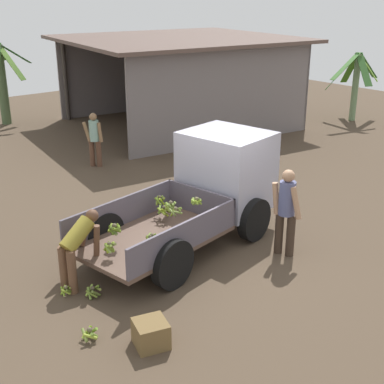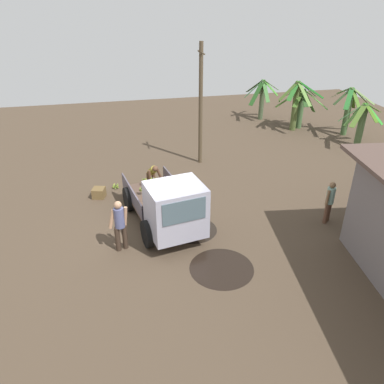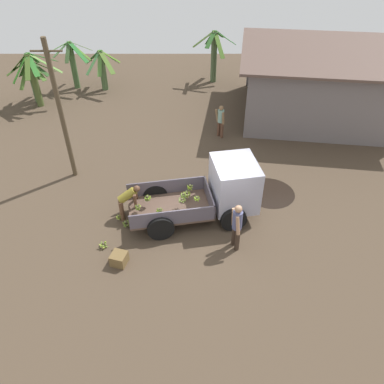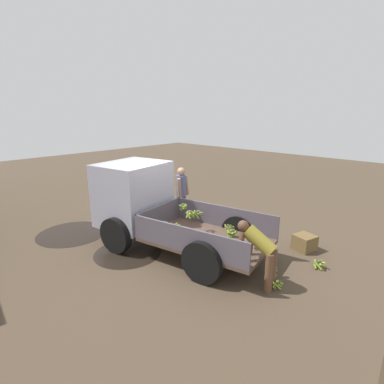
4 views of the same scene
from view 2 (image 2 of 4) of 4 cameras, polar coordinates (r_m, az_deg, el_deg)
ground at (r=12.93m, az=-5.36°, el=-6.05°), size 36.00×36.00×0.00m
mud_patch_0 at (r=11.37m, az=4.52°, el=-11.50°), size 1.92×1.92×0.01m
mud_patch_1 at (r=12.97m, az=0.18°, el=-5.78°), size 1.64×1.64×0.01m
cargo_truck at (r=12.11m, az=-3.21°, el=-2.43°), size 4.64×2.58×2.09m
utility_pole at (r=17.22m, az=1.33°, el=13.17°), size 1.07×0.18×5.46m
banana_palm_0 at (r=22.98m, az=15.53°, el=12.78°), size 2.74×2.38×2.86m
banana_palm_1 at (r=21.66m, az=24.41°, el=9.51°), size 1.97×2.36×2.28m
banana_palm_3 at (r=23.51m, az=16.26°, el=12.29°), size 2.22×2.97×2.35m
banana_palm_4 at (r=23.10m, az=22.69°, el=11.48°), size 2.40×2.30×2.68m
banana_palm_6 at (r=24.69m, az=10.57°, el=13.91°), size 2.29×2.17×2.50m
person_foreground_visitor at (r=11.76m, az=-10.96°, el=-4.71°), size 0.40×0.66×1.74m
person_worker_loading at (r=15.10m, az=-6.02°, el=2.67°), size 0.82×0.67×1.31m
person_bystander_near_shed at (r=13.83m, az=20.22°, el=-1.17°), size 0.49×0.49×1.57m
banana_bunch_on_ground_0 at (r=15.38m, az=-7.76°, el=0.31°), size 0.29×0.29×0.22m
banana_bunch_on_ground_1 at (r=15.92m, az=-11.56°, el=0.92°), size 0.27×0.27×0.21m
banana_bunch_on_ground_2 at (r=15.70m, az=-6.60°, el=0.89°), size 0.23×0.23×0.18m
wooden_crate_0 at (r=15.34m, az=-14.00°, el=-0.11°), size 0.57×0.57×0.39m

